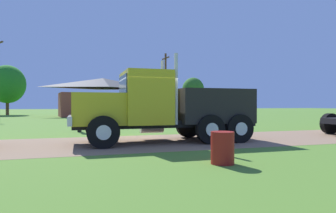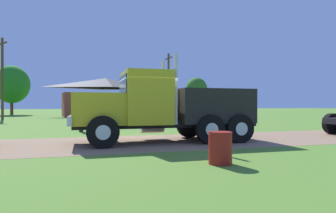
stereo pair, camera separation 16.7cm
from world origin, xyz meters
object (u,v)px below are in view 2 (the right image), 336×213
(truck_foreground_white, at_px, (166,108))
(shed_building, at_px, (106,98))
(steel_barrel, at_px, (220,148))
(visitor_far_side, at_px, (81,116))
(utility_pole_near, at_px, (2,76))
(utility_pole_far, at_px, (169,83))

(truck_foreground_white, relative_size, shed_building, 0.62)
(steel_barrel, bearing_deg, visitor_far_side, 108.95)
(utility_pole_near, height_order, utility_pole_far, utility_pole_near)
(shed_building, bearing_deg, truck_foreground_white, -89.12)
(truck_foreground_white, xyz_separation_m, utility_pole_far, (7.16, 24.52, 2.93))
(truck_foreground_white, relative_size, utility_pole_far, 0.92)
(steel_barrel, bearing_deg, shed_building, 90.92)
(visitor_far_side, distance_m, utility_pole_far, 22.07)
(shed_building, bearing_deg, steel_barrel, -89.08)
(shed_building, bearing_deg, utility_pole_near, -153.76)
(shed_building, distance_m, utility_pole_far, 8.69)
(truck_foreground_white, relative_size, steel_barrel, 9.08)
(visitor_far_side, bearing_deg, shed_building, 82.63)
(visitor_far_side, bearing_deg, utility_pole_far, 61.05)
(steel_barrel, distance_m, utility_pole_far, 30.33)
(utility_pole_near, bearing_deg, truck_foreground_white, -63.23)
(truck_foreground_white, bearing_deg, utility_pole_near, 116.77)
(visitor_far_side, distance_m, shed_building, 23.14)
(shed_building, relative_size, utility_pole_far, 1.49)
(utility_pole_far, bearing_deg, shed_building, 153.31)
(visitor_far_side, bearing_deg, truck_foreground_white, -58.08)
(visitor_far_side, xyz_separation_m, utility_pole_near, (-8.14, 17.42, 3.68))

